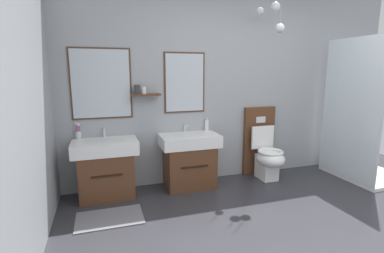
{
  "coord_description": "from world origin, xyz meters",
  "views": [
    {
      "loc": [
        -1.84,
        -1.78,
        1.51
      ],
      "look_at": [
        -0.72,
        1.7,
        0.81
      ],
      "focal_mm": 26.96,
      "sensor_mm": 36.0,
      "label": 1
    }
  ],
  "objects_px": {
    "vanity_sink_right": "(189,159)",
    "soap_dispenser": "(207,125)",
    "shower_tray": "(361,149)",
    "vanity_sink_left": "(106,167)",
    "toilet": "(264,152)",
    "toothbrush_cup": "(78,134)"
  },
  "relations": [
    {
      "from": "soap_dispenser",
      "to": "shower_tray",
      "type": "relative_size",
      "value": 0.09
    },
    {
      "from": "vanity_sink_left",
      "to": "toilet",
      "type": "bearing_deg",
      "value": -0.01
    },
    {
      "from": "soap_dispenser",
      "to": "shower_tray",
      "type": "distance_m",
      "value": 2.22
    },
    {
      "from": "toothbrush_cup",
      "to": "soap_dispenser",
      "type": "height_order",
      "value": "toothbrush_cup"
    },
    {
      "from": "toilet",
      "to": "soap_dispenser",
      "type": "bearing_deg",
      "value": 168.28
    },
    {
      "from": "shower_tray",
      "to": "toothbrush_cup",
      "type": "bearing_deg",
      "value": 170.71
    },
    {
      "from": "shower_tray",
      "to": "vanity_sink_left",
      "type": "bearing_deg",
      "value": 172.53
    },
    {
      "from": "toothbrush_cup",
      "to": "toilet",
      "type": "bearing_deg",
      "value": -3.71
    },
    {
      "from": "vanity_sink_right",
      "to": "soap_dispenser",
      "type": "distance_m",
      "value": 0.54
    },
    {
      "from": "vanity_sink_right",
      "to": "toothbrush_cup",
      "type": "bearing_deg",
      "value": 173.21
    },
    {
      "from": "vanity_sink_right",
      "to": "soap_dispenser",
      "type": "xyz_separation_m",
      "value": [
        0.31,
        0.17,
        0.41
      ]
    },
    {
      "from": "vanity_sink_right",
      "to": "toothbrush_cup",
      "type": "relative_size",
      "value": 3.67
    },
    {
      "from": "vanity_sink_left",
      "to": "soap_dispenser",
      "type": "height_order",
      "value": "soap_dispenser"
    },
    {
      "from": "vanity_sink_left",
      "to": "shower_tray",
      "type": "distance_m",
      "value": 3.49
    },
    {
      "from": "toilet",
      "to": "soap_dispenser",
      "type": "xyz_separation_m",
      "value": [
        -0.82,
        0.17,
        0.4
      ]
    },
    {
      "from": "vanity_sink_right",
      "to": "shower_tray",
      "type": "xyz_separation_m",
      "value": [
        2.41,
        -0.45,
        0.05
      ]
    },
    {
      "from": "vanity_sink_right",
      "to": "shower_tray",
      "type": "relative_size",
      "value": 0.39
    },
    {
      "from": "toothbrush_cup",
      "to": "shower_tray",
      "type": "distance_m",
      "value": 3.82
    },
    {
      "from": "vanity_sink_right",
      "to": "toilet",
      "type": "relative_size",
      "value": 0.76
    },
    {
      "from": "vanity_sink_right",
      "to": "soap_dispenser",
      "type": "height_order",
      "value": "soap_dispenser"
    },
    {
      "from": "soap_dispenser",
      "to": "shower_tray",
      "type": "bearing_deg",
      "value": -16.55
    },
    {
      "from": "toilet",
      "to": "vanity_sink_right",
      "type": "bearing_deg",
      "value": 179.98
    }
  ]
}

